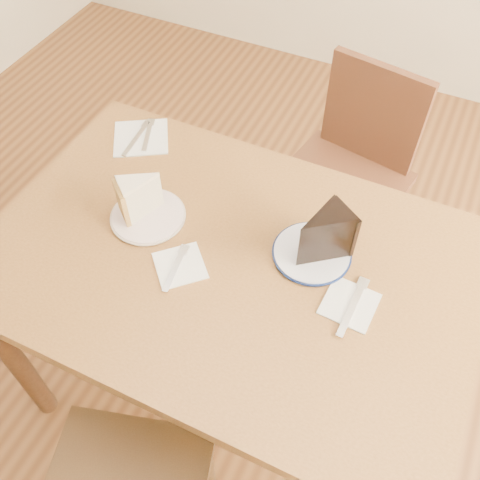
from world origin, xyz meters
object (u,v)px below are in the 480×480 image
Objects in this scene: plate_navy at (312,253)px; table at (230,281)px; chair_far at (347,174)px; carrot_cake at (143,196)px; plate_cream at (148,216)px; chocolate_cake at (320,238)px.

table is at bearing -151.65° from plate_navy.
table is 6.46× the size of plate_navy.
carrot_cake reaches higher than chair_far.
table is 6.47× the size of plate_cream.
carrot_cake is at bearing 70.47° from chair_far.
table is at bearing 59.42° from chocolate_cake.
chair_far is 8.15× the size of carrot_cake.
plate_navy is at bearing 28.35° from table.
plate_cream is (-0.37, -0.67, 0.29)m from chair_far.
plate_cream and plate_navy have the same top height.
chair_far reaches higher than plate_navy.
table is at bearing 30.94° from carrot_cake.
plate_cream is at bearing 71.87° from chair_far.
chair_far is 6.57× the size of chocolate_cake.
plate_cream is 0.06m from carrot_cake.
carrot_cake reaches higher than table.
plate_navy is (0.06, -0.60, 0.29)m from chair_far.
carrot_cake reaches higher than plate_cream.
chair_far is at bearing 99.87° from carrot_cake.
plate_navy is at bearing 24.31° from chocolate_cake.
plate_cream is at bearing -2.19° from carrot_cake.
chocolate_cake is (0.07, -0.60, 0.36)m from chair_far.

